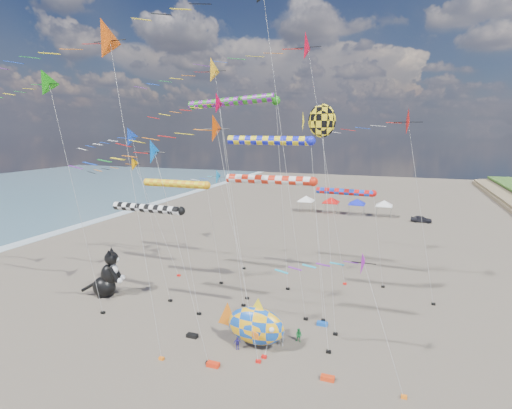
{
  "coord_description": "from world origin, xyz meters",
  "views": [
    {
      "loc": [
        11.45,
        -17.63,
        16.4
      ],
      "look_at": [
        0.7,
        12.0,
        10.45
      ],
      "focal_mm": 28.0,
      "sensor_mm": 36.0,
      "label": 1
    }
  ],
  "objects_px": {
    "cat_inflatable": "(105,273)",
    "person_adult": "(281,335)",
    "child_blue": "(237,343)",
    "parked_car": "(421,219)",
    "fish_inflatable": "(255,326)",
    "child_green": "(299,335)"
  },
  "relations": [
    {
      "from": "person_adult",
      "to": "child_green",
      "type": "height_order",
      "value": "person_adult"
    },
    {
      "from": "fish_inflatable",
      "to": "child_blue",
      "type": "bearing_deg",
      "value": -155.7
    },
    {
      "from": "child_blue",
      "to": "parked_car",
      "type": "xyz_separation_m",
      "value": [
        14.85,
        50.09,
        0.11
      ]
    },
    {
      "from": "cat_inflatable",
      "to": "parked_car",
      "type": "bearing_deg",
      "value": 34.63
    },
    {
      "from": "parked_car",
      "to": "child_green",
      "type": "bearing_deg",
      "value": 169.17
    },
    {
      "from": "child_blue",
      "to": "parked_car",
      "type": "distance_m",
      "value": 52.25
    },
    {
      "from": "person_adult",
      "to": "child_green",
      "type": "relative_size",
      "value": 1.56
    },
    {
      "from": "child_green",
      "to": "parked_car",
      "type": "xyz_separation_m",
      "value": [
        10.73,
        47.46,
        0.05
      ]
    },
    {
      "from": "cat_inflatable",
      "to": "person_adult",
      "type": "relative_size",
      "value": 2.83
    },
    {
      "from": "person_adult",
      "to": "parked_car",
      "type": "bearing_deg",
      "value": 68.63
    },
    {
      "from": "cat_inflatable",
      "to": "person_adult",
      "type": "height_order",
      "value": "cat_inflatable"
    },
    {
      "from": "fish_inflatable",
      "to": "child_blue",
      "type": "relative_size",
      "value": 5.98
    },
    {
      "from": "person_adult",
      "to": "parked_car",
      "type": "height_order",
      "value": "person_adult"
    },
    {
      "from": "child_green",
      "to": "parked_car",
      "type": "height_order",
      "value": "parked_car"
    },
    {
      "from": "child_green",
      "to": "child_blue",
      "type": "xyz_separation_m",
      "value": [
        -4.12,
        -2.63,
        -0.05
      ]
    },
    {
      "from": "person_adult",
      "to": "child_blue",
      "type": "xyz_separation_m",
      "value": [
        -2.94,
        -1.66,
        -0.37
      ]
    },
    {
      "from": "parked_car",
      "to": "cat_inflatable",
      "type": "bearing_deg",
      "value": 147.67
    },
    {
      "from": "fish_inflatable",
      "to": "parked_car",
      "type": "relative_size",
      "value": 1.68
    },
    {
      "from": "cat_inflatable",
      "to": "child_green",
      "type": "bearing_deg",
      "value": -26.87
    },
    {
      "from": "fish_inflatable",
      "to": "child_green",
      "type": "bearing_deg",
      "value": 35.73
    },
    {
      "from": "cat_inflatable",
      "to": "person_adult",
      "type": "distance_m",
      "value": 19.31
    },
    {
      "from": "cat_inflatable",
      "to": "child_blue",
      "type": "bearing_deg",
      "value": -37.32
    }
  ]
}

